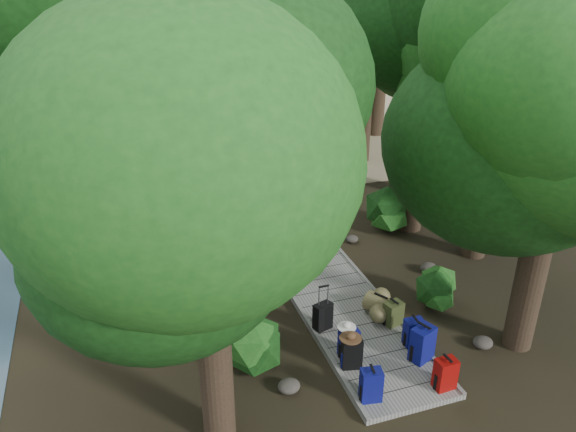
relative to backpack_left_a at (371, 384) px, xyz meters
name	(u,v)px	position (x,y,z in m)	size (l,w,h in m)	color
ground	(316,273)	(0.71, 4.54, -0.47)	(120.00, 120.00, 0.00)	black
sand_beach	(200,113)	(0.71, 20.54, -0.46)	(40.00, 22.00, 0.02)	tan
boardwalk	(302,252)	(0.71, 5.54, -0.41)	(2.00, 12.00, 0.12)	gray
backpack_left_a	(371,384)	(0.00, 0.00, 0.00)	(0.38, 0.26, 0.70)	navy
backpack_left_b	(352,351)	(0.04, 0.92, 0.00)	(0.38, 0.27, 0.70)	black
backpack_left_c	(349,342)	(0.11, 1.21, -0.01)	(0.37, 0.26, 0.69)	navy
backpack_right_a	(446,372)	(1.42, -0.16, -0.01)	(0.38, 0.27, 0.68)	#9B0304
backpack_right_b	(423,342)	(1.43, 0.67, 0.05)	(0.45, 0.32, 0.81)	navy
backpack_right_c	(414,331)	(1.51, 1.13, -0.03)	(0.38, 0.27, 0.64)	navy
backpack_right_d	(393,312)	(1.45, 1.87, -0.06)	(0.38, 0.28, 0.59)	#3B421F
duffel_right_khaki	(380,305)	(1.36, 2.30, -0.13)	(0.44, 0.66, 0.44)	olive
suitcase_on_boardwalk	(323,316)	(-0.04, 2.20, -0.04)	(0.40, 0.22, 0.62)	black
lone_suitcase_on_sand	(250,156)	(1.18, 12.58, -0.10)	(0.44, 0.25, 0.70)	black
hat_brown	(351,335)	(-0.02, 0.88, 0.41)	(0.43, 0.43, 0.13)	#51351E
hat_white	(347,325)	(0.06, 1.24, 0.39)	(0.37, 0.37, 0.12)	silver
kayak	(135,158)	(-2.93, 14.29, -0.29)	(0.70, 3.21, 0.32)	#B53A0F
sun_lounger	(297,139)	(3.61, 14.14, -0.15)	(0.61, 1.91, 0.61)	silver
tree_right_a	(557,157)	(3.64, 0.57, 3.64)	(4.93, 4.93, 8.22)	black
tree_right_b	(499,90)	(5.06, 4.09, 3.95)	(4.96, 4.96, 8.85)	black
tree_right_c	(426,58)	(4.23, 6.04, 4.41)	(5.64, 5.64, 9.77)	black
tree_right_d	(434,43)	(5.78, 8.18, 4.41)	(5.33, 5.33, 9.76)	black
tree_right_e	(368,36)	(5.37, 11.79, 4.14)	(5.13, 5.13, 9.23)	black
tree_right_f	(383,18)	(7.41, 14.62, 4.41)	(5.47, 5.47, 9.77)	black
tree_left_a	(206,231)	(-2.70, 0.19, 3.39)	(4.64, 4.64, 7.73)	black
tree_left_b	(76,100)	(-4.28, 4.10, 4.44)	(5.46, 5.46, 9.83)	black
tree_left_c	(133,109)	(-3.07, 8.22, 3.15)	(4.16, 4.16, 7.24)	black
tree_back_a	(171,33)	(-0.42, 20.13, 3.46)	(4.55, 4.55, 7.87)	black
tree_back_b	(244,10)	(2.99, 19.88, 4.37)	(5.42, 5.42, 9.68)	black
tree_back_c	(312,27)	(6.16, 19.37, 3.55)	(4.46, 4.46, 8.04)	black
tree_back_d	(69,28)	(-4.70, 19.36, 3.95)	(5.31, 5.31, 8.84)	black
palm_right_a	(343,58)	(4.05, 10.86, 3.64)	(4.82, 4.82, 8.22)	#1A4112
palm_right_b	(345,45)	(6.01, 15.09, 3.36)	(3.97, 3.97, 7.67)	#1A4112
palm_right_c	(260,53)	(2.82, 16.79, 2.91)	(4.25, 4.25, 6.77)	#1A4112
palm_left_a	(107,84)	(-3.62, 10.40, 3.38)	(4.85, 4.85, 7.71)	#1A4112
rock_left_a	(289,386)	(-1.28, 0.77, -0.36)	(0.42, 0.38, 0.23)	#4C473F
rock_left_b	(242,340)	(-1.76, 2.37, -0.37)	(0.39, 0.35, 0.21)	#4C473F
rock_left_c	(261,262)	(-0.52, 5.23, -0.33)	(0.53, 0.48, 0.29)	#4C473F
rock_left_d	(202,235)	(-1.66, 7.32, -0.39)	(0.30, 0.27, 0.16)	#4C473F
rock_right_a	(483,343)	(2.91, 0.70, -0.36)	(0.42, 0.37, 0.23)	#4C473F
rock_right_b	(429,268)	(3.43, 3.66, -0.35)	(0.44, 0.39, 0.24)	#4C473F
rock_right_c	(352,239)	(2.26, 5.74, -0.37)	(0.36, 0.32, 0.20)	#4C473F
rock_right_d	(343,191)	(3.36, 8.88, -0.32)	(0.55, 0.50, 0.30)	#4C473F
shrub_left_a	(258,343)	(-1.62, 1.65, 0.06)	(1.19, 1.19, 1.07)	#1A5118
shrub_left_b	(241,255)	(-1.04, 5.24, -0.01)	(1.02, 1.02, 0.92)	#1A5118
shrub_left_c	(175,195)	(-2.11, 9.20, 0.14)	(1.36, 1.36, 1.22)	#1A5118
shrub_right_a	(439,290)	(2.80, 2.26, -0.02)	(1.01, 1.01, 0.91)	#1A5118
shrub_right_b	(389,209)	(3.62, 6.20, 0.15)	(1.39, 1.39, 1.25)	#1A5118
shrub_right_c	(316,177)	(2.73, 9.70, -0.07)	(0.89, 0.89, 0.80)	#1A5118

